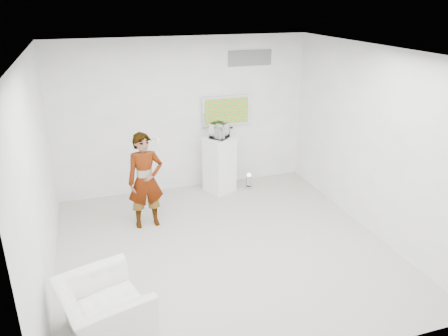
# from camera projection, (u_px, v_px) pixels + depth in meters

# --- Properties ---
(room) EXTENTS (5.01, 5.01, 3.00)m
(room) POSITION_uv_depth(u_px,v_px,m) (223.00, 158.00, 6.29)
(room) COLOR beige
(room) RESTS_ON ground
(tv) EXTENTS (1.00, 0.08, 0.60)m
(tv) POSITION_uv_depth(u_px,v_px,m) (226.00, 111.00, 8.68)
(tv) COLOR silver
(tv) RESTS_ON room
(logo_decal) EXTENTS (0.90, 0.02, 0.30)m
(logo_decal) POSITION_uv_depth(u_px,v_px,m) (250.00, 58.00, 8.49)
(logo_decal) COLOR slate
(logo_decal) RESTS_ON room
(person) EXTENTS (0.62, 0.43, 1.64)m
(person) POSITION_uv_depth(u_px,v_px,m) (145.00, 181.00, 7.24)
(person) COLOR white
(person) RESTS_ON room
(armchair) EXTENTS (1.16, 1.25, 0.68)m
(armchair) POSITION_uv_depth(u_px,v_px,m) (104.00, 311.00, 4.97)
(armchair) COLOR white
(armchair) RESTS_ON room
(pedestal) EXTENTS (0.71, 0.71, 1.11)m
(pedestal) POSITION_uv_depth(u_px,v_px,m) (220.00, 165.00, 8.66)
(pedestal) COLOR white
(pedestal) RESTS_ON room
(floor_uplight) EXTENTS (0.22, 0.22, 0.31)m
(floor_uplight) POSITION_uv_depth(u_px,v_px,m) (249.00, 181.00, 8.90)
(floor_uplight) COLOR silver
(floor_uplight) RESTS_ON room
(vitrine) EXTENTS (0.43, 0.43, 0.30)m
(vitrine) POSITION_uv_depth(u_px,v_px,m) (219.00, 131.00, 8.40)
(vitrine) COLOR white
(vitrine) RESTS_ON pedestal
(console) EXTENTS (0.10, 0.15, 0.20)m
(console) POSITION_uv_depth(u_px,v_px,m) (219.00, 133.00, 8.42)
(console) COLOR white
(console) RESTS_ON pedestal
(wii_remote) EXTENTS (0.10, 0.16, 0.04)m
(wii_remote) POSITION_uv_depth(u_px,v_px,m) (156.00, 139.00, 7.21)
(wii_remote) COLOR white
(wii_remote) RESTS_ON person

